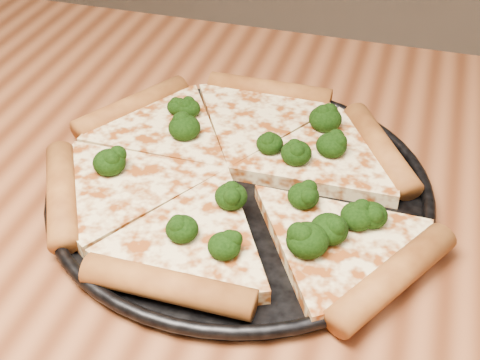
# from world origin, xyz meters

# --- Properties ---
(dining_table) EXTENTS (1.20, 0.90, 0.75)m
(dining_table) POSITION_xyz_m (0.00, 0.00, 0.66)
(dining_table) COLOR brown
(dining_table) RESTS_ON ground
(pizza_pan) EXTENTS (0.36, 0.36, 0.02)m
(pizza_pan) POSITION_xyz_m (0.04, 0.10, 0.76)
(pizza_pan) COLOR black
(pizza_pan) RESTS_ON dining_table
(pizza) EXTENTS (0.39, 0.34, 0.03)m
(pizza) POSITION_xyz_m (0.03, 0.10, 0.77)
(pizza) COLOR #FCDE9A
(pizza) RESTS_ON pizza_pan
(broccoli_florets) EXTENTS (0.27, 0.24, 0.03)m
(broccoli_florets) POSITION_xyz_m (0.06, 0.09, 0.78)
(broccoli_florets) COLOR black
(broccoli_florets) RESTS_ON pizza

